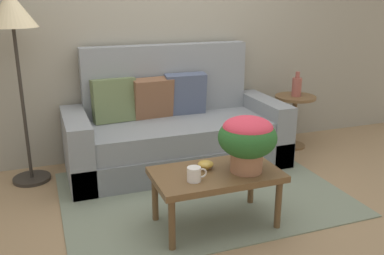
% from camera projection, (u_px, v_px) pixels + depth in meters
% --- Properties ---
extents(ground_plane, '(14.00, 14.00, 0.00)m').
position_uv_depth(ground_plane, '(205.00, 197.00, 3.54)').
color(ground_plane, '#997A56').
extents(wall_back, '(6.40, 0.12, 2.65)m').
position_uv_depth(wall_back, '(160.00, 25.00, 4.24)').
color(wall_back, gray).
rests_on(wall_back, ground).
extents(area_rug, '(2.29, 1.69, 0.01)m').
position_uv_depth(area_rug, '(202.00, 193.00, 3.60)').
color(area_rug, gray).
rests_on(area_rug, ground).
extents(couch, '(2.08, 0.87, 1.15)m').
position_uv_depth(couch, '(174.00, 131.00, 4.12)').
color(couch, slate).
rests_on(couch, ground).
extents(coffee_table, '(0.90, 0.52, 0.42)m').
position_uv_depth(coffee_table, '(216.00, 178.00, 3.02)').
color(coffee_table, brown).
rests_on(coffee_table, ground).
extents(side_table, '(0.44, 0.44, 0.58)m').
position_uv_depth(side_table, '(294.00, 112.00, 4.60)').
color(side_table, brown).
rests_on(side_table, ground).
extents(floor_lamp, '(0.40, 0.40, 1.65)m').
position_uv_depth(floor_lamp, '(13.00, 23.00, 3.45)').
color(floor_lamp, '#2D2823').
rests_on(floor_lamp, ground).
extents(potted_plant, '(0.41, 0.41, 0.40)m').
position_uv_depth(potted_plant, '(247.00, 138.00, 2.94)').
color(potted_plant, '#A36B4C').
rests_on(potted_plant, coffee_table).
extents(coffee_mug, '(0.14, 0.09, 0.10)m').
position_uv_depth(coffee_mug, '(194.00, 174.00, 2.84)').
color(coffee_mug, white).
rests_on(coffee_mug, coffee_table).
extents(snack_bowl, '(0.11, 0.11, 0.06)m').
position_uv_depth(snack_bowl, '(206.00, 164.00, 3.04)').
color(snack_bowl, gold).
rests_on(snack_bowl, coffee_table).
extents(table_vase, '(0.10, 0.10, 0.26)m').
position_uv_depth(table_vase, '(297.00, 86.00, 4.51)').
color(table_vase, '#934C42').
rests_on(table_vase, side_table).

